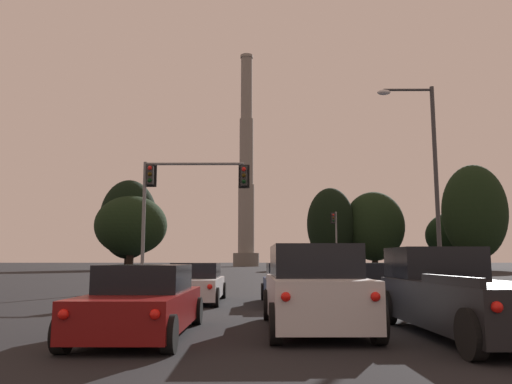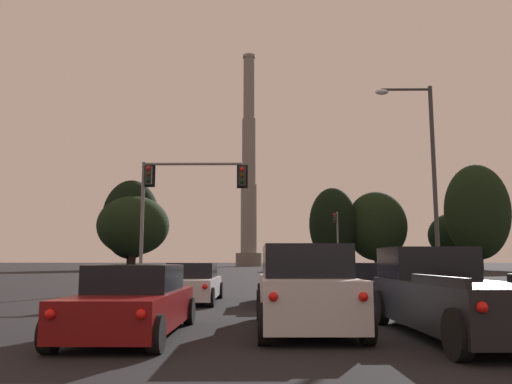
{
  "view_description": "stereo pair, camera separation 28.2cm",
  "coord_description": "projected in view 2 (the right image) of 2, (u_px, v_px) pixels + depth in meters",
  "views": [
    {
      "loc": [
        -1.05,
        -2.36,
        1.52
      ],
      "look_at": [
        -1.27,
        34.75,
        6.6
      ],
      "focal_mm": 35.0,
      "sensor_mm": 36.0,
      "label": 1
    },
    {
      "loc": [
        -0.77,
        -2.36,
        1.52
      ],
      "look_at": [
        -1.27,
        34.75,
        6.6
      ],
      "focal_mm": 35.0,
      "sensor_mm": 36.0,
      "label": 2
    }
  ],
  "objects": [
    {
      "name": "smokestack",
      "position": [
        249.0,
        181.0,
        123.64
      ],
      "size": [
        6.34,
        6.34,
        53.68
      ],
      "color": "slate",
      "rests_on": "ground_plane"
    },
    {
      "name": "pickup_truck_right_lane_second",
      "position": [
        452.0,
        296.0,
        10.17
      ],
      "size": [
        2.34,
        5.56,
        1.82
      ],
      "rotation": [
        0.0,
        0.0,
        0.03
      ],
      "color": "black",
      "rests_on": "ground_plane"
    },
    {
      "name": "sedan_left_lane_second",
      "position": [
        134.0,
        302.0,
        10.19
      ],
      "size": [
        2.0,
        4.71,
        1.43
      ],
      "rotation": [
        0.0,
        0.0,
        0.0
      ],
      "color": "maroon",
      "rests_on": "ground_plane"
    },
    {
      "name": "traffic_light_overhead_left",
      "position": [
        177.0,
        192.0,
        25.83
      ],
      "size": [
        5.64,
        0.5,
        6.61
      ],
      "color": "slate",
      "rests_on": "ground_plane"
    },
    {
      "name": "traffic_light_far_right",
      "position": [
        336.0,
        233.0,
        53.68
      ],
      "size": [
        0.78,
        0.5,
        6.72
      ],
      "color": "slate",
      "rests_on": "ground_plane"
    },
    {
      "name": "sedan_right_lane_front",
      "position": [
        375.0,
        285.0,
        17.28
      ],
      "size": [
        2.12,
        4.75,
        1.43
      ],
      "rotation": [
        0.0,
        0.0,
        -0.03
      ],
      "color": "#232328",
      "rests_on": "ground_plane"
    },
    {
      "name": "street_lamp",
      "position": [
        426.0,
        167.0,
        23.43
      ],
      "size": [
        2.73,
        0.36,
        9.81
      ],
      "color": "#38383A",
      "rests_on": "ground_plane"
    },
    {
      "name": "treeline_far_left",
      "position": [
        131.0,
        219.0,
        81.28
      ],
      "size": [
        9.2,
        8.28,
        14.55
      ],
      "color": "black",
      "rests_on": "ground_plane"
    },
    {
      "name": "treeline_far_right",
      "position": [
        333.0,
        225.0,
        86.46
      ],
      "size": [
        8.29,
        7.46,
        14.07
      ],
      "color": "black",
      "rests_on": "ground_plane"
    },
    {
      "name": "sedan_left_lane_front",
      "position": [
        192.0,
        284.0,
        18.28
      ],
      "size": [
        2.01,
        4.72,
        1.43
      ],
      "rotation": [
        0.0,
        0.0,
        0.01
      ],
      "color": "silver",
      "rests_on": "ground_plane"
    },
    {
      "name": "suv_center_lane_second",
      "position": [
        304.0,
        289.0,
        11.06
      ],
      "size": [
        2.18,
        4.93,
        1.86
      ],
      "rotation": [
        0.0,
        0.0,
        0.02
      ],
      "color": "silver",
      "rests_on": "ground_plane"
    },
    {
      "name": "treeline_center_right",
      "position": [
        477.0,
        212.0,
        77.84
      ],
      "size": [
        9.9,
        8.91,
        16.5
      ],
      "color": "black",
      "rests_on": "ground_plane"
    },
    {
      "name": "treeline_center_left",
      "position": [
        456.0,
        236.0,
        86.86
      ],
      "size": [
        9.49,
        8.54,
        9.87
      ],
      "color": "black",
      "rests_on": "ground_plane"
    },
    {
      "name": "treeline_left_mid",
      "position": [
        133.0,
        226.0,
        78.92
      ],
      "size": [
        11.34,
        10.21,
        11.66
      ],
      "color": "black",
      "rests_on": "ground_plane"
    },
    {
      "name": "sedan_center_lane_front",
      "position": [
        287.0,
        285.0,
        17.45
      ],
      "size": [
        2.09,
        4.74,
        1.43
      ],
      "rotation": [
        0.0,
        0.0,
        0.03
      ],
      "color": "navy",
      "rests_on": "ground_plane"
    },
    {
      "name": "treeline_right_mid",
      "position": [
        376.0,
        226.0,
        87.29
      ],
      "size": [
        10.64,
        9.57,
        13.49
      ],
      "color": "black",
      "rests_on": "ground_plane"
    }
  ]
}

